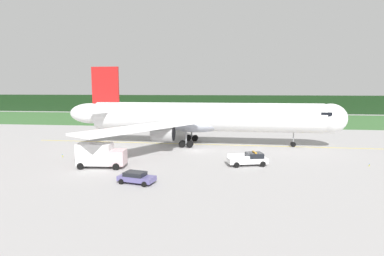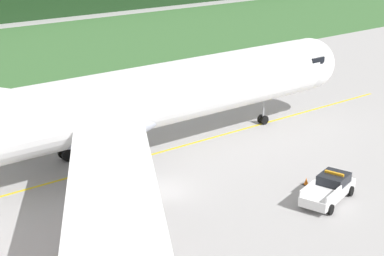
{
  "view_description": "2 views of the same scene",
  "coord_description": "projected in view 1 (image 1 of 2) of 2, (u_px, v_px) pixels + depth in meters",
  "views": [
    {
      "loc": [
        6.15,
        -52.56,
        10.76
      ],
      "look_at": [
        -1.24,
        5.43,
        3.27
      ],
      "focal_mm": 29.51,
      "sensor_mm": 36.0,
      "label": 1
    },
    {
      "loc": [
        -24.22,
        -33.27,
        19.43
      ],
      "look_at": [
        3.35,
        0.5,
        4.21
      ],
      "focal_mm": 55.69,
      "sensor_mm": 36.0,
      "label": 2
    }
  ],
  "objects": [
    {
      "name": "ground",
      "position": [
        195.0,
        151.0,
        53.86
      ],
      "size": [
        320.0,
        320.0,
        0.0
      ],
      "primitive_type": "plane",
      "color": "#A09D9D"
    },
    {
      "name": "grass_verge",
      "position": [
        214.0,
        119.0,
        107.72
      ],
      "size": [
        320.0,
        44.52,
        0.04
      ],
      "primitive_type": "cube",
      "color": "#386432",
      "rests_on": "ground"
    },
    {
      "name": "distant_tree_line",
      "position": [
        218.0,
        104.0,
        136.91
      ],
      "size": [
        288.0,
        5.11,
        7.49
      ],
      "primitive_type": "cube",
      "color": "black",
      "rests_on": "ground"
    },
    {
      "name": "taxiway_centerline_main",
      "position": [
        205.0,
        144.0,
        60.25
      ],
      "size": [
        68.29,
        1.58,
        0.01
      ],
      "primitive_type": "cube",
      "rotation": [
        0.0,
        0.0,
        -0.02
      ],
      "color": "yellow",
      "rests_on": "ground"
    },
    {
      "name": "airliner",
      "position": [
        202.0,
        118.0,
        59.7
      ],
      "size": [
        52.67,
        46.72,
        14.81
      ],
      "color": "white",
      "rests_on": "ground"
    },
    {
      "name": "ops_pickup_truck",
      "position": [
        249.0,
        159.0,
        43.87
      ],
      "size": [
        5.8,
        3.42,
        1.94
      ],
      "color": "white",
      "rests_on": "ground"
    },
    {
      "name": "catering_truck",
      "position": [
        100.0,
        155.0,
        42.58
      ],
      "size": [
        6.57,
        3.11,
        3.48
      ],
      "color": "beige",
      "rests_on": "ground"
    },
    {
      "name": "staff_car",
      "position": [
        136.0,
        177.0,
        35.69
      ],
      "size": [
        4.45,
        2.78,
        1.3
      ],
      "color": "#5B558F",
      "rests_on": "ground"
    },
    {
      "name": "apron_cone",
      "position": [
        253.0,
        159.0,
        46.59
      ],
      "size": [
        0.47,
        0.47,
        0.59
      ],
      "color": "black",
      "rests_on": "ground"
    },
    {
      "name": "taxiway_edge_light_east",
      "position": [
        369.0,
        165.0,
        43.48
      ],
      "size": [
        0.12,
        0.12,
        0.37
      ],
      "color": "yellow",
      "rests_on": "ground"
    },
    {
      "name": "taxiway_edge_light_west",
      "position": [
        63.0,
        156.0,
        49.13
      ],
      "size": [
        0.12,
        0.12,
        0.45
      ],
      "color": "yellow",
      "rests_on": "ground"
    }
  ]
}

